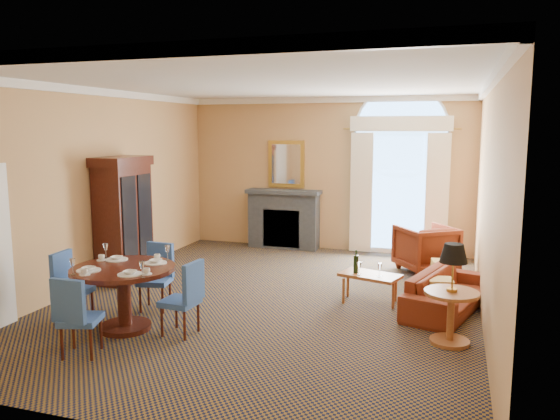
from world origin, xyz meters
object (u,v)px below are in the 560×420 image
(armoire, at_px, (123,221))
(coffee_table, at_px, (369,275))
(sofa, at_px, (448,292))
(dining_table, at_px, (124,284))
(armchair, at_px, (426,248))
(side_table, at_px, (452,284))

(armoire, bearing_deg, coffee_table, 0.35)
(sofa, distance_m, coffee_table, 1.13)
(dining_table, distance_m, armchair, 5.44)
(dining_table, bearing_deg, side_table, 11.47)
(coffee_table, bearing_deg, dining_table, -127.26)
(armchair, distance_m, coffee_table, 2.21)
(coffee_table, xyz_separation_m, side_table, (1.17, -1.25, 0.33))
(sofa, height_order, side_table, side_table)
(side_table, bearing_deg, armchair, 98.03)
(side_table, bearing_deg, armoire, 167.02)
(sofa, height_order, coffee_table, coffee_table)
(armchair, relative_size, side_table, 0.77)
(armoire, xyz_separation_m, dining_table, (1.34, -2.03, -0.40))
(dining_table, relative_size, armchair, 1.42)
(dining_table, distance_m, sofa, 4.44)
(dining_table, xyz_separation_m, armchair, (3.50, 4.16, -0.19))
(armoire, relative_size, dining_table, 1.60)
(sofa, distance_m, armchair, 2.17)
(coffee_table, distance_m, side_table, 1.74)
(dining_table, distance_m, side_table, 4.06)
(sofa, relative_size, side_table, 1.57)
(armoire, xyz_separation_m, sofa, (5.27, 0.01, -0.73))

